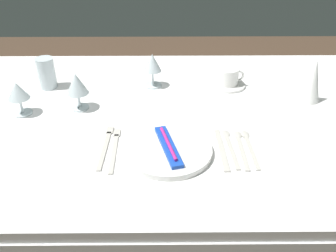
{
  "coord_description": "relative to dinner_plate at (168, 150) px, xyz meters",
  "views": [
    {
      "loc": [
        -0.02,
        -1.13,
        1.41
      ],
      "look_at": [
        -0.01,
        -0.12,
        0.76
      ],
      "focal_mm": 38.57,
      "sensor_mm": 36.0,
      "label": 1
    }
  ],
  "objects": [
    {
      "name": "wine_glass_centre",
      "position": [
        -0.06,
        0.46,
        0.09
      ],
      "size": [
        0.07,
        0.07,
        0.14
      ],
      "color": "silver",
      "rests_on": "dining_table"
    },
    {
      "name": "dinner_knife",
      "position": [
        0.17,
        0.01,
        -0.01
      ],
      "size": [
        0.02,
        0.22,
        0.0
      ],
      "color": "beige",
      "rests_on": "dining_table"
    },
    {
      "name": "toothbrush_package",
      "position": [
        -0.0,
        0.0,
        0.02
      ],
      "size": [
        0.09,
        0.21,
        0.02
      ],
      "color": "blue",
      "rests_on": "dinner_plate"
    },
    {
      "name": "fork_outer",
      "position": [
        -0.17,
        0.02,
        -0.01
      ],
      "size": [
        0.02,
        0.23,
        0.0
      ],
      "color": "beige",
      "rests_on": "dining_table"
    },
    {
      "name": "napkin_folded",
      "position": [
        0.54,
        0.33,
        0.07
      ],
      "size": [
        0.08,
        0.08,
        0.17
      ],
      "primitive_type": "cone",
      "color": "white",
      "rests_on": "dining_table"
    },
    {
      "name": "spoon_dessert",
      "position": [
        0.23,
        0.04,
        -0.01
      ],
      "size": [
        0.03,
        0.21,
        0.01
      ],
      "color": "beige",
      "rests_on": "dining_table"
    },
    {
      "name": "dining_table",
      "position": [
        0.01,
        0.24,
        -0.09
      ],
      "size": [
        1.8,
        1.11,
        0.74
      ],
      "color": "white",
      "rests_on": "ground"
    },
    {
      "name": "spoon_tea",
      "position": [
        0.26,
        0.04,
        -0.01
      ],
      "size": [
        0.03,
        0.2,
        0.01
      ],
      "color": "beige",
      "rests_on": "dining_table"
    },
    {
      "name": "dinner_plate",
      "position": [
        0.0,
        0.0,
        0.0
      ],
      "size": [
        0.27,
        0.27,
        0.02
      ],
      "primitive_type": "cylinder",
      "color": "white",
      "rests_on": "dining_table"
    },
    {
      "name": "wine_glass_right",
      "position": [
        -0.52,
        0.24,
        0.08
      ],
      "size": [
        0.08,
        0.08,
        0.12
      ],
      "color": "silver",
      "rests_on": "dining_table"
    },
    {
      "name": "fork_inner",
      "position": [
        -0.2,
        0.04,
        -0.01
      ],
      "size": [
        0.02,
        0.23,
        0.0
      ],
      "color": "beige",
      "rests_on": "dining_table"
    },
    {
      "name": "wine_glass_left",
      "position": [
        -0.32,
        0.28,
        0.09
      ],
      "size": [
        0.08,
        0.08,
        0.14
      ],
      "color": "silver",
      "rests_on": "dining_table"
    },
    {
      "name": "ground_plane",
      "position": [
        0.01,
        0.24,
        -0.75
      ],
      "size": [
        6.0,
        6.0,
        0.0
      ],
      "primitive_type": "plane",
      "color": "#4C3828"
    },
    {
      "name": "drink_tumbler",
      "position": [
        -0.49,
        0.45,
        0.05
      ],
      "size": [
        0.07,
        0.07,
        0.13
      ],
      "color": "silver",
      "rests_on": "dining_table"
    },
    {
      "name": "saucer_left",
      "position": [
        0.25,
        0.46,
        -0.0
      ],
      "size": [
        0.14,
        0.14,
        0.01
      ],
      "primitive_type": "cylinder",
      "color": "white",
      "rests_on": "dining_table"
    },
    {
      "name": "spoon_soup",
      "position": [
        0.19,
        0.04,
        -0.01
      ],
      "size": [
        0.03,
        0.21,
        0.01
      ],
      "color": "beige",
      "rests_on": "dining_table"
    },
    {
      "name": "coffee_cup_left",
      "position": [
        0.25,
        0.46,
        0.03
      ],
      "size": [
        0.11,
        0.08,
        0.07
      ],
      "color": "white",
      "rests_on": "saucer_left"
    }
  ]
}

